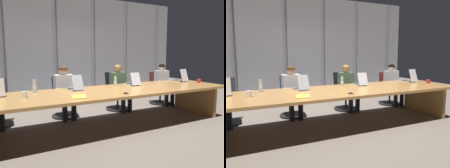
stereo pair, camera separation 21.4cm
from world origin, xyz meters
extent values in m
plane|color=#6B6056|center=(0.00, 0.00, 0.00)|extent=(14.38, 14.38, 0.00)
cube|color=#B77F42|center=(0.00, 0.00, 0.71)|extent=(4.97, 1.43, 0.05)
cube|color=black|center=(0.00, 0.00, 0.64)|extent=(4.22, 0.10, 0.06)
cube|color=olive|center=(2.23, 0.00, 0.34)|extent=(0.08, 1.21, 0.68)
cube|color=#9999A0|center=(0.00, 2.61, 1.54)|extent=(7.19, 0.10, 3.08)
cylinder|color=gray|center=(-1.85, 2.56, 1.54)|extent=(0.12, 0.12, 3.02)
cylinder|color=gray|center=(-0.51, 2.56, 1.54)|extent=(0.12, 0.12, 3.02)
cylinder|color=gray|center=(0.66, 2.56, 1.54)|extent=(0.12, 0.12, 3.02)
cylinder|color=gray|center=(1.80, 2.56, 1.54)|extent=(0.12, 0.12, 3.02)
cylinder|color=gray|center=(3.08, 2.56, 1.54)|extent=(0.12, 0.12, 3.02)
cube|color=#A8ADB7|center=(-0.74, 0.47, 0.74)|extent=(0.26, 0.34, 0.02)
cube|color=black|center=(-0.74, 0.49, 0.75)|extent=(0.21, 0.20, 0.00)
cube|color=#A8ADB7|center=(-0.71, 0.26, 0.89)|extent=(0.24, 0.14, 0.29)
cube|color=black|center=(-0.71, 0.26, 0.90)|extent=(0.21, 0.12, 0.25)
cube|color=#BCBCC1|center=(0.68, 0.48, 0.74)|extent=(0.25, 0.33, 0.02)
cube|color=black|center=(0.68, 0.50, 0.75)|extent=(0.20, 0.19, 0.00)
cube|color=#BCBCC1|center=(0.66, 0.27, 0.89)|extent=(0.23, 0.14, 0.27)
cube|color=black|center=(0.66, 0.27, 0.89)|extent=(0.21, 0.12, 0.24)
cube|color=#BCBCC1|center=(2.10, 0.46, 0.74)|extent=(0.23, 0.34, 0.02)
cube|color=black|center=(2.10, 0.48, 0.75)|extent=(0.19, 0.19, 0.00)
cube|color=#BCBCC1|center=(2.12, 0.24, 0.90)|extent=(0.22, 0.12, 0.30)
cube|color=black|center=(2.11, 0.25, 0.90)|extent=(0.20, 0.11, 0.27)
cube|color=navy|center=(-0.70, 1.12, 0.40)|extent=(0.50, 0.50, 0.08)
cube|color=navy|center=(-0.71, 1.34, 0.68)|extent=(0.44, 0.13, 0.48)
cylinder|color=#262628|center=(-0.70, 1.12, 0.20)|extent=(0.05, 0.05, 0.32)
cylinder|color=black|center=(-0.70, 1.12, 0.02)|extent=(0.60, 0.60, 0.04)
cube|color=black|center=(0.69, 1.12, 0.40)|extent=(0.54, 0.54, 0.08)
cube|color=black|center=(0.67, 1.34, 0.70)|extent=(0.44, 0.17, 0.52)
cylinder|color=#262628|center=(0.69, 1.12, 0.20)|extent=(0.05, 0.05, 0.32)
cylinder|color=black|center=(0.69, 1.12, 0.02)|extent=(0.60, 0.60, 0.04)
cube|color=#511E19|center=(2.11, 1.12, 0.40)|extent=(0.55, 0.55, 0.08)
cube|color=#511E19|center=(2.15, 1.34, 0.67)|extent=(0.44, 0.18, 0.46)
cylinder|color=#262628|center=(2.11, 1.12, 0.20)|extent=(0.05, 0.05, 0.32)
cylinder|color=black|center=(2.11, 1.12, 0.02)|extent=(0.60, 0.60, 0.04)
cylinder|color=olive|center=(-2.01, 1.11, 0.74)|extent=(0.07, 0.14, 0.27)
cylinder|color=tan|center=(-2.00, 0.90, 0.62)|extent=(0.07, 0.30, 0.06)
cylinder|color=#262833|center=(-2.05, 0.90, 0.41)|extent=(0.14, 0.40, 0.13)
cylinder|color=#262833|center=(-2.05, 0.72, 0.21)|extent=(0.11, 0.11, 0.42)
cube|color=silver|center=(-0.74, 1.10, 0.71)|extent=(0.40, 0.22, 0.53)
sphere|color=tan|center=(-0.74, 1.10, 1.08)|extent=(0.20, 0.20, 0.20)
ellipsoid|color=#472D19|center=(-0.74, 1.10, 1.10)|extent=(0.20, 0.20, 0.15)
cylinder|color=silver|center=(-0.57, 1.10, 0.78)|extent=(0.07, 0.13, 0.27)
cylinder|color=tan|center=(-0.57, 0.89, 0.67)|extent=(0.06, 0.30, 0.06)
cylinder|color=silver|center=(-0.90, 1.10, 0.78)|extent=(0.07, 0.13, 0.27)
cylinder|color=tan|center=(-0.90, 0.89, 0.67)|extent=(0.06, 0.30, 0.06)
cylinder|color=#262833|center=(-0.64, 0.90, 0.41)|extent=(0.13, 0.40, 0.13)
cylinder|color=#262833|center=(-0.64, 0.72, 0.21)|extent=(0.11, 0.11, 0.42)
cylinder|color=#262833|center=(-0.84, 0.90, 0.41)|extent=(0.13, 0.40, 0.13)
cylinder|color=#262833|center=(-0.84, 0.72, 0.21)|extent=(0.11, 0.11, 0.42)
cube|color=#4C6B4C|center=(0.68, 1.10, 0.70)|extent=(0.39, 0.25, 0.53)
sphere|color=tan|center=(0.68, 1.10, 1.07)|extent=(0.19, 0.19, 0.19)
ellipsoid|color=olive|center=(0.68, 1.10, 1.09)|extent=(0.19, 0.19, 0.14)
cylinder|color=#4C6B4C|center=(0.84, 1.11, 0.78)|extent=(0.08, 0.14, 0.27)
cylinder|color=tan|center=(0.85, 0.90, 0.66)|extent=(0.09, 0.30, 0.06)
cylinder|color=#4C6B4C|center=(0.53, 1.09, 0.78)|extent=(0.08, 0.14, 0.27)
cylinder|color=tan|center=(0.54, 0.88, 0.66)|extent=(0.09, 0.30, 0.06)
cylinder|color=#262833|center=(0.80, 0.91, 0.41)|extent=(0.16, 0.41, 0.13)
cylinder|color=#262833|center=(0.81, 0.73, 0.21)|extent=(0.11, 0.11, 0.42)
cylinder|color=#262833|center=(0.60, 0.89, 0.41)|extent=(0.16, 0.41, 0.13)
cylinder|color=#262833|center=(0.61, 0.71, 0.21)|extent=(0.11, 0.11, 0.42)
cube|color=silver|center=(2.13, 1.10, 0.70)|extent=(0.38, 0.25, 0.52)
sphere|color=beige|center=(2.13, 1.10, 1.05)|extent=(0.18, 0.18, 0.18)
ellipsoid|color=black|center=(2.13, 1.10, 1.08)|extent=(0.19, 0.19, 0.14)
cylinder|color=silver|center=(2.28, 1.09, 0.77)|extent=(0.08, 0.14, 0.27)
cylinder|color=beige|center=(2.27, 0.88, 0.65)|extent=(0.09, 0.30, 0.06)
cylinder|color=silver|center=(1.98, 1.11, 0.77)|extent=(0.08, 0.14, 0.27)
cylinder|color=beige|center=(1.96, 0.90, 0.65)|extent=(0.09, 0.30, 0.06)
cylinder|color=#262833|center=(2.21, 0.89, 0.41)|extent=(0.16, 0.41, 0.13)
cylinder|color=#262833|center=(2.20, 0.71, 0.21)|extent=(0.11, 0.11, 0.42)
cylinder|color=#262833|center=(2.01, 0.91, 0.41)|extent=(0.16, 0.41, 0.13)
cylinder|color=#262833|center=(2.00, 0.73, 0.21)|extent=(0.11, 0.11, 0.42)
cylinder|color=silver|center=(-1.48, 0.42, 0.86)|extent=(0.07, 0.07, 0.25)
cylinder|color=white|center=(-1.48, 0.42, 0.85)|extent=(0.07, 0.07, 0.08)
cylinder|color=blue|center=(-1.48, 0.42, 1.00)|extent=(0.04, 0.04, 0.02)
cylinder|color=#ADD1B2|center=(0.22, 0.42, 0.83)|extent=(0.06, 0.06, 0.19)
cylinder|color=white|center=(0.22, 0.42, 0.82)|extent=(0.07, 0.07, 0.06)
cylinder|color=white|center=(0.22, 0.42, 0.93)|extent=(0.04, 0.04, 0.02)
cylinder|color=white|center=(-1.72, -0.01, 0.79)|extent=(0.09, 0.09, 0.11)
torus|color=white|center=(-1.67, -0.01, 0.79)|extent=(0.08, 0.01, 0.08)
cylinder|color=#B2332D|center=(2.26, -0.10, 0.78)|extent=(0.09, 0.09, 0.10)
torus|color=#B2332D|center=(2.31, -0.10, 0.78)|extent=(0.07, 0.01, 0.07)
cone|color=black|center=(-0.06, -0.46, 0.75)|extent=(0.11, 0.11, 0.03)
cube|color=yellow|center=(-0.92, -0.38, 0.74)|extent=(0.30, 0.35, 0.02)
cylinder|color=silver|center=(-0.92, -0.52, 0.75)|extent=(0.20, 0.08, 0.01)
camera|label=1|loc=(-2.25, -3.90, 1.48)|focal=36.77mm
camera|label=2|loc=(-2.06, -4.00, 1.48)|focal=36.77mm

